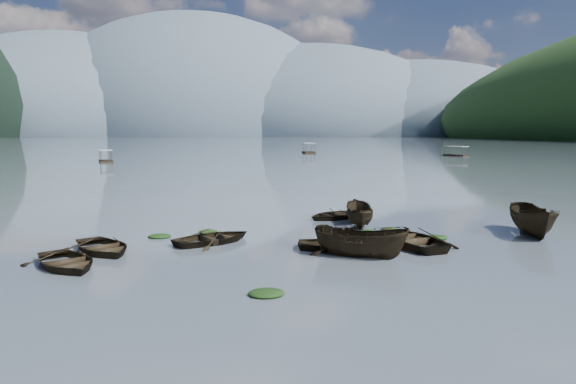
{
  "coord_description": "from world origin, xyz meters",
  "views": [
    {
      "loc": [
        -3.31,
        -17.11,
        5.39
      ],
      "look_at": [
        0.0,
        12.0,
        2.0
      ],
      "focal_mm": 32.0,
      "sensor_mm": 36.0,
      "label": 1
    }
  ],
  "objects": [
    {
      "name": "ground_plane",
      "position": [
        0.0,
        0.0,
        0.0
      ],
      "size": [
        2400.0,
        2400.0,
        0.0
      ],
      "primitive_type": "plane",
      "color": "#515B65"
    },
    {
      "name": "haze_mtn_a",
      "position": [
        -260.0,
        900.0,
        0.0
      ],
      "size": [
        520.0,
        520.0,
        280.0
      ],
      "primitive_type": "ellipsoid",
      "color": "#475666",
      "rests_on": "ground"
    },
    {
      "name": "haze_mtn_b",
      "position": [
        -60.0,
        900.0,
        0.0
      ],
      "size": [
        520.0,
        520.0,
        340.0
      ],
      "primitive_type": "ellipsoid",
      "color": "#475666",
      "rests_on": "ground"
    },
    {
      "name": "haze_mtn_c",
      "position": [
        140.0,
        900.0,
        0.0
      ],
      "size": [
        520.0,
        520.0,
        260.0
      ],
      "primitive_type": "ellipsoid",
      "color": "#475666",
      "rests_on": "ground"
    },
    {
      "name": "haze_mtn_d",
      "position": [
        320.0,
        900.0,
        0.0
      ],
      "size": [
        520.0,
        520.0,
        220.0
      ],
      "primitive_type": "ellipsoid",
      "color": "#475666",
      "rests_on": "ground"
    },
    {
      "name": "rowboat_0",
      "position": [
        -9.93,
        3.95,
        0.0
      ],
      "size": [
        4.67,
        5.0,
        0.84
      ],
      "primitive_type": "imported",
      "rotation": [
        0.0,
        0.0,
        0.59
      ],
      "color": "black",
      "rests_on": "ground"
    },
    {
      "name": "rowboat_1",
      "position": [
        -4.15,
        8.01,
        0.0
      ],
      "size": [
        5.02,
        4.68,
        0.85
      ],
      "primitive_type": "imported",
      "rotation": [
        0.0,
        0.0,
        2.15
      ],
      "color": "black",
      "rests_on": "ground"
    },
    {
      "name": "rowboat_2",
      "position": [
        2.3,
        4.3,
        0.0
      ],
      "size": [
        4.48,
        3.48,
        1.64
      ],
      "primitive_type": "imported",
      "rotation": [
        0.0,
        0.0,
        1.05
      ],
      "color": "black",
      "rests_on": "ground"
    },
    {
      "name": "rowboat_3",
      "position": [
        5.27,
        6.42,
        0.0
      ],
      "size": [
        4.47,
        5.48,
        1.0
      ],
      "primitive_type": "imported",
      "rotation": [
        0.0,
        0.0,
        3.38
      ],
      "color": "black",
      "rests_on": "ground"
    },
    {
      "name": "rowboat_4",
      "position": [
        1.83,
        5.82,
        0.0
      ],
      "size": [
        4.57,
        3.66,
        0.84
      ],
      "primitive_type": "imported",
      "rotation": [
        0.0,
        0.0,
        1.37
      ],
      "color": "black",
      "rests_on": "ground"
    },
    {
      "name": "rowboat_5",
      "position": [
        12.57,
        7.95,
        0.0
      ],
      "size": [
        3.04,
        5.15,
        1.87
      ],
      "primitive_type": "imported",
      "rotation": [
        0.0,
        0.0,
        -0.27
      ],
      "color": "black",
      "rests_on": "ground"
    },
    {
      "name": "rowboat_6",
      "position": [
        -9.11,
        6.53,
        0.0
      ],
      "size": [
        4.72,
        5.07,
        0.86
      ],
      "primitive_type": "imported",
      "rotation": [
        0.0,
        0.0,
        0.57
      ],
      "color": "black",
      "rests_on": "ground"
    },
    {
      "name": "rowboat_7",
      "position": [
        3.29,
        14.43,
        0.0
      ],
      "size": [
        4.83,
        4.4,
        0.82
      ],
      "primitive_type": "imported",
      "rotation": [
        0.0,
        0.0,
        5.22
      ],
      "color": "black",
      "rests_on": "ground"
    },
    {
      "name": "rowboat_8",
      "position": [
        4.14,
        11.8,
        0.0
      ],
      "size": [
        2.08,
        4.16,
        1.54
      ],
      "primitive_type": "imported",
      "rotation": [
        0.0,
        0.0,
        2.99
      ],
      "color": "black",
      "rests_on": "ground"
    },
    {
      "name": "weed_clump_1",
      "position": [
        0.66,
        7.39,
        0.0
      ],
      "size": [
        1.01,
        0.81,
        0.22
      ],
      "primitive_type": "ellipsoid",
      "color": "black",
      "rests_on": "ground"
    },
    {
      "name": "weed_clump_2",
      "position": [
        -2.15,
        -0.55,
        0.0
      ],
      "size": [
        1.23,
        0.98,
        0.27
      ],
      "primitive_type": "ellipsoid",
      "color": "black",
      "rests_on": "ground"
    },
    {
      "name": "weed_clump_3",
      "position": [
        5.51,
        10.27,
        0.0
      ],
      "size": [
        0.93,
        0.79,
        0.21
      ],
      "primitive_type": "ellipsoid",
      "color": "black",
      "rests_on": "ground"
    },
    {
      "name": "weed_clump_4",
      "position": [
        7.11,
        7.62,
        0.0
      ],
      "size": [
        1.24,
        0.99,
        0.26
      ],
      "primitive_type": "ellipsoid",
      "color": "black",
      "rests_on": "ground"
    },
    {
      "name": "weed_clump_5",
      "position": [
        -6.97,
        9.56,
        0.0
      ],
      "size": [
        1.19,
        0.96,
        0.25
      ],
      "primitive_type": "ellipsoid",
      "color": "black",
      "rests_on": "ground"
    },
    {
      "name": "weed_clump_6",
      "position": [
        -4.53,
        10.59,
        0.0
      ],
      "size": [
        1.06,
        0.88,
        0.22
      ],
      "primitive_type": "ellipsoid",
      "color": "black",
      "rests_on": "ground"
    },
    {
      "name": "weed_clump_7",
      "position": [
        4.14,
        9.67,
        0.0
      ],
      "size": [
        0.96,
        0.77,
        0.21
      ],
      "primitive_type": "ellipsoid",
      "color": "black",
      "rests_on": "ground"
    },
    {
      "name": "pontoon_left",
      "position": [
        -26.14,
        81.11,
        0.0
      ],
      "size": [
        3.73,
        5.98,
        2.13
      ],
      "primitive_type": null,
      "rotation": [
        0.0,
        0.0,
        0.27
      ],
      "color": "black",
      "rests_on": "ground"
    },
    {
      "name": "pontoon_centre",
      "position": [
        17.69,
        118.56,
        0.0
      ],
      "size": [
        2.8,
        6.69,
        2.56
      ],
      "primitive_type": null,
      "rotation": [
        0.0,
        0.0,
        0.0
      ],
      "color": "black",
      "rests_on": "ground"
    },
    {
      "name": "pontoon_right",
      "position": [
        49.06,
        97.25,
        0.0
      ],
      "size": [
        4.76,
        6.1,
        2.17
      ],
      "primitive_type": null,
      "rotation": [
        0.0,
        0.0,
        0.49
      ],
      "color": "black",
      "rests_on": "ground"
    }
  ]
}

